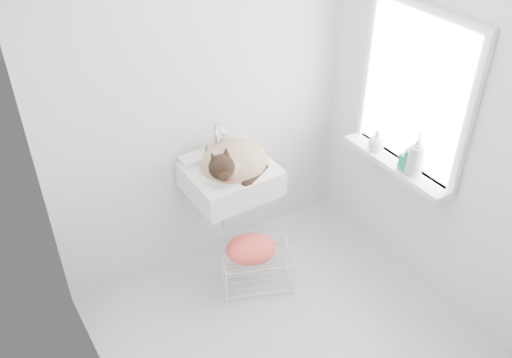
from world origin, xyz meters
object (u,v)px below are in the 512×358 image
wire_rack (256,266)px  bottle_a (412,174)px  bottle_c (375,150)px  cat (233,163)px  bottle_b (404,169)px  sink (230,167)px

wire_rack → bottle_a: bottle_a is taller
wire_rack → bottle_c: size_ratio=3.12×
wire_rack → bottle_c: 1.16m
cat → bottle_b: cat is taller
bottle_c → bottle_a: bearing=-90.0°
sink → bottle_a: (0.96, -0.70, 0.00)m
sink → cat: (0.01, -0.02, 0.04)m
bottle_a → bottle_c: bearing=90.0°
bottle_b → cat: bearing=147.1°
wire_rack → bottle_a: size_ratio=1.90×
cat → bottle_a: (0.95, -0.69, -0.04)m
sink → cat: bearing=-59.0°
cat → bottle_b: size_ratio=3.22×
wire_rack → bottle_b: (0.93, -0.36, 0.70)m
wire_rack → bottle_b: bottle_b is taller
cat → bottle_a: bearing=-49.2°
bottle_a → bottle_b: size_ratio=1.47×
wire_rack → bottle_b: size_ratio=2.79×
cat → bottle_b: bearing=-46.3°
sink → cat: size_ratio=1.06×
wire_rack → bottle_c: bottle_c is taller
cat → bottle_a: size_ratio=2.19×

